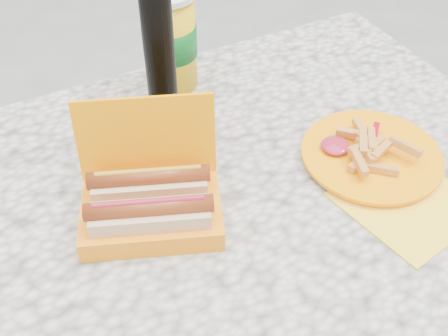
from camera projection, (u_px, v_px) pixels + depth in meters
name	position (u px, v px, depth m)	size (l,w,h in m)	color
picnic_table	(207.00, 238.00, 1.00)	(1.20, 0.80, 0.75)	beige
hotdog_box	(151.00, 202.00, 0.86)	(0.26, 0.23, 0.18)	#FD8F00
fries_plate	(373.00, 158.00, 0.97)	(0.24, 0.34, 0.05)	yellow
soda_cup	(170.00, 39.00, 1.08)	(0.11, 0.11, 0.20)	#E7B510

